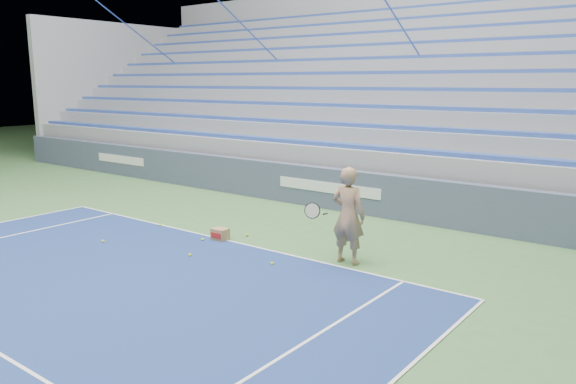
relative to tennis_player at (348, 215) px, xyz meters
name	(u,v)px	position (x,y,z in m)	size (l,w,h in m)	color
sponsor_barrier	(331,188)	(-2.79, 3.70, -0.37)	(30.00, 0.32, 1.10)	#3F4A61
bleachers	(423,112)	(-2.80, 9.41, 1.43)	(31.00, 9.15, 7.30)	gray
tennis_player	(348,215)	(0.00, 0.00, 0.00)	(0.95, 0.85, 1.84)	tan
ball_box	(220,234)	(-3.00, -0.35, -0.79)	(0.36, 0.28, 0.26)	#957548
tennis_ball_0	(103,241)	(-4.83, -2.03, -0.89)	(0.07, 0.07, 0.07)	#B4DC2D
tennis_ball_1	(160,225)	(-4.96, -0.38, -0.89)	(0.07, 0.07, 0.07)	#B4DC2D
tennis_ball_2	(247,235)	(-2.73, 0.22, -0.89)	(0.07, 0.07, 0.07)	#B4DC2D
tennis_ball_3	(203,240)	(-3.24, -0.64, -0.89)	(0.07, 0.07, 0.07)	#B4DC2D
tennis_ball_4	(190,255)	(-2.65, -1.56, -0.89)	(0.07, 0.07, 0.07)	#B4DC2D
tennis_ball_5	(272,263)	(-1.04, -0.98, -0.89)	(0.07, 0.07, 0.07)	#B4DC2D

